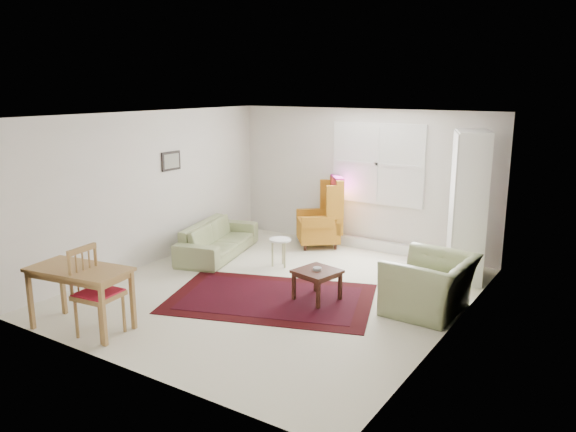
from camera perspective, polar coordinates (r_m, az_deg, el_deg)
The scene contains 10 objects.
room at distance 7.98m, azimuth -0.23°, elevation 1.31°, with size 5.04×5.54×2.51m.
rug at distance 7.88m, azimuth -1.75°, elevation -8.30°, with size 2.78×1.79×0.03m, color black, non-canonical shape.
sofa at distance 9.81m, azimuth -7.13°, elevation -1.72°, with size 1.95×0.76×0.79m, color #879161.
armchair at distance 7.54m, azimuth 14.27°, elevation -6.23°, with size 1.14×0.99×0.89m, color #879161.
wingback_chair at distance 10.24m, azimuth 3.09°, elevation 0.45°, with size 0.75×0.79×1.30m, color #B5731B, non-canonical shape.
coffee_table at distance 7.76m, azimuth 2.96°, elevation -7.02°, with size 0.54×0.54×0.44m, color #3B1A12, non-canonical shape.
stool at distance 9.17m, azimuth -0.82°, elevation -3.71°, with size 0.35×0.35×0.47m, color white, non-canonical shape.
cabinet at distance 8.82m, azimuth 17.85°, elevation 0.95°, with size 0.47×0.90×2.25m, color silver, non-canonical shape.
desk at distance 7.27m, azimuth -20.25°, elevation -7.88°, with size 1.22×0.61×0.77m, color #A27841, non-canonical shape.
desk_chair at distance 6.97m, azimuth -18.70°, elevation -7.38°, with size 0.46×0.46×1.06m, color #A27841, non-canonical shape.
Camera 1 is at (4.29, -6.33, 2.89)m, focal length 35.00 mm.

